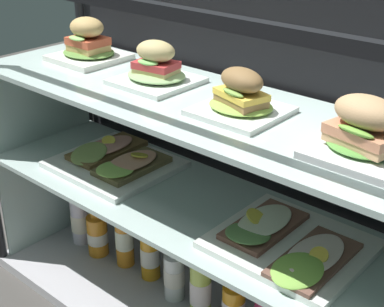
# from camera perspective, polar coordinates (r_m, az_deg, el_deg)

# --- Properties ---
(case_frame) EXTENTS (1.39, 0.44, 0.98)m
(case_frame) POSITION_cam_1_polar(r_m,az_deg,el_deg) (1.54, 3.32, 0.64)
(case_frame) COLOR black
(case_frame) RESTS_ON ground
(riser_lower_tier) EXTENTS (1.32, 0.38, 0.36)m
(riser_lower_tier) POSITION_cam_1_polar(r_m,az_deg,el_deg) (1.61, 0.00, -11.05)
(riser_lower_tier) COLOR silver
(riser_lower_tier) RESTS_ON case_base_deck
(shelf_lower_glass) EXTENTS (1.34, 0.40, 0.01)m
(shelf_lower_glass) POSITION_cam_1_polar(r_m,az_deg,el_deg) (1.50, 0.00, -5.28)
(shelf_lower_glass) COLOR silver
(shelf_lower_glass) RESTS_ON riser_lower_tier
(riser_upper_tier) EXTENTS (1.32, 0.38, 0.28)m
(riser_upper_tier) POSITION_cam_1_polar(r_m,az_deg,el_deg) (1.43, 0.00, -0.25)
(riser_upper_tier) COLOR silver
(riser_upper_tier) RESTS_ON shelf_lower_glass
(shelf_upper_glass) EXTENTS (1.34, 0.40, 0.01)m
(shelf_upper_glass) POSITION_cam_1_polar(r_m,az_deg,el_deg) (1.38, 0.00, 5.24)
(shelf_upper_glass) COLOR silver
(shelf_upper_glass) RESTS_ON riser_upper_tier
(plated_roll_sandwich_mid_left) EXTENTS (0.19, 0.19, 0.13)m
(plated_roll_sandwich_mid_left) POSITION_cam_1_polar(r_m,az_deg,el_deg) (1.71, -10.46, 10.74)
(plated_roll_sandwich_mid_left) COLOR white
(plated_roll_sandwich_mid_left) RESTS_ON shelf_upper_glass
(plated_roll_sandwich_right_of_center) EXTENTS (0.20, 0.20, 0.11)m
(plated_roll_sandwich_right_of_center) POSITION_cam_1_polar(r_m,az_deg,el_deg) (1.48, -3.65, 8.50)
(plated_roll_sandwich_right_of_center) COLOR white
(plated_roll_sandwich_right_of_center) RESTS_ON shelf_upper_glass
(plated_roll_sandwich_center) EXTENTS (0.19, 0.19, 0.11)m
(plated_roll_sandwich_center) POSITION_cam_1_polar(r_m,az_deg,el_deg) (1.28, 5.02, 5.63)
(plated_roll_sandwich_center) COLOR white
(plated_roll_sandwich_center) RESTS_ON shelf_upper_glass
(plated_roll_sandwich_near_right_corner) EXTENTS (0.19, 0.19, 0.12)m
(plated_roll_sandwich_near_right_corner) POSITION_cam_1_polar(r_m,az_deg,el_deg) (1.11, 17.01, 1.98)
(plated_roll_sandwich_near_right_corner) COLOR white
(plated_roll_sandwich_near_right_corner) RESTS_ON shelf_upper_glass
(open_sandwich_tray_right_of_center) EXTENTS (0.34, 0.30, 0.06)m
(open_sandwich_tray_right_of_center) POSITION_cam_1_polar(r_m,az_deg,el_deg) (1.69, -7.76, -0.70)
(open_sandwich_tray_right_of_center) COLOR white
(open_sandwich_tray_right_of_center) RESTS_ON shelf_lower_glass
(open_sandwich_tray_mid_right) EXTENTS (0.34, 0.32, 0.06)m
(open_sandwich_tray_mid_right) POSITION_cam_1_polar(r_m,az_deg,el_deg) (1.33, 9.56, -8.92)
(open_sandwich_tray_mid_right) COLOR white
(open_sandwich_tray_mid_right) RESTS_ON shelf_lower_glass
(juice_bottle_tucked_behind) EXTENTS (0.07, 0.07, 0.24)m
(juice_bottle_tucked_behind) POSITION_cam_1_polar(r_m,az_deg,el_deg) (2.01, -11.22, -6.29)
(juice_bottle_tucked_behind) COLOR white
(juice_bottle_tucked_behind) RESTS_ON case_base_deck
(juice_bottle_back_center) EXTENTS (0.07, 0.07, 0.19)m
(juice_bottle_back_center) POSITION_cam_1_polar(r_m,az_deg,el_deg) (1.94, -9.53, -7.98)
(juice_bottle_back_center) COLOR orange
(juice_bottle_back_center) RESTS_ON case_base_deck
(juice_bottle_back_right) EXTENTS (0.06, 0.06, 0.24)m
(juice_bottle_back_right) POSITION_cam_1_polar(r_m,az_deg,el_deg) (1.87, -6.85, -8.37)
(juice_bottle_back_right) COLOR orange
(juice_bottle_back_right) RESTS_ON case_base_deck
(juice_bottle_front_left_end) EXTENTS (0.06, 0.06, 0.23)m
(juice_bottle_front_left_end) POSITION_cam_1_polar(r_m,az_deg,el_deg) (1.81, -4.26, -9.91)
(juice_bottle_front_left_end) COLOR orange
(juice_bottle_front_left_end) RESTS_ON case_base_deck
(juice_bottle_near_post) EXTENTS (0.06, 0.06, 0.19)m
(juice_bottle_near_post) POSITION_cam_1_polar(r_m,az_deg,el_deg) (1.73, -1.79, -12.18)
(juice_bottle_near_post) COLOR white
(juice_bottle_near_post) RESTS_ON case_base_deck
(juice_bottle_front_right_end) EXTENTS (0.06, 0.06, 0.24)m
(juice_bottle_front_right_end) POSITION_cam_1_polar(r_m,az_deg,el_deg) (1.66, 0.87, -13.38)
(juice_bottle_front_right_end) COLOR #BED753
(juice_bottle_front_right_end) RESTS_ON case_base_deck
(juice_bottle_front_middle) EXTENTS (0.07, 0.07, 0.21)m
(juice_bottle_front_middle) POSITION_cam_1_polar(r_m,az_deg,el_deg) (1.62, 4.21, -15.17)
(juice_bottle_front_middle) COLOR orange
(juice_bottle_front_middle) RESTS_ON case_base_deck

